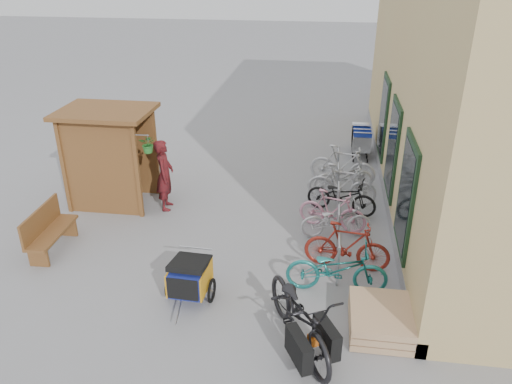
# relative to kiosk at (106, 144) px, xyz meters

# --- Properties ---
(ground) EXTENTS (80.00, 80.00, 0.00)m
(ground) POSITION_rel_kiosk_xyz_m (3.28, -2.47, -1.55)
(ground) COLOR gray
(kiosk) EXTENTS (2.49, 1.65, 2.40)m
(kiosk) POSITION_rel_kiosk_xyz_m (0.00, 0.00, 0.00)
(kiosk) COLOR brown
(kiosk) RESTS_ON ground
(bike_rack) EXTENTS (0.05, 5.35, 0.86)m
(bike_rack) POSITION_rel_kiosk_xyz_m (5.58, -0.07, -1.04)
(bike_rack) COLOR #A5A8AD
(bike_rack) RESTS_ON ground
(pallet_stack) EXTENTS (1.00, 1.20, 0.40)m
(pallet_stack) POSITION_rel_kiosk_xyz_m (6.28, -3.87, -1.34)
(pallet_stack) COLOR tan
(pallet_stack) RESTS_ON ground
(bench) EXTENTS (0.50, 1.53, 0.96)m
(bench) POSITION_rel_kiosk_xyz_m (-0.40, -2.33, -1.06)
(bench) COLOR brown
(bench) RESTS_ON ground
(shopping_carts) EXTENTS (0.55, 1.52, 0.98)m
(shopping_carts) POSITION_rel_kiosk_xyz_m (6.28, 4.23, -0.98)
(shopping_carts) COLOR silver
(shopping_carts) RESTS_ON ground
(child_trailer) EXTENTS (0.86, 1.44, 0.84)m
(child_trailer) POSITION_rel_kiosk_xyz_m (2.95, -3.48, -1.08)
(child_trailer) COLOR #1C289B
(child_trailer) RESTS_ON ground
(cargo_bike) EXTENTS (1.73, 2.36, 1.18)m
(cargo_bike) POSITION_rel_kiosk_xyz_m (4.98, -4.41, -0.97)
(cargo_bike) COLOR black
(cargo_bike) RESTS_ON ground
(person_kiosk) EXTENTS (0.51, 0.70, 1.76)m
(person_kiosk) POSITION_rel_kiosk_xyz_m (1.44, -0.10, -0.67)
(person_kiosk) COLOR maroon
(person_kiosk) RESTS_ON ground
(bike_0) EXTENTS (1.87, 0.68, 0.97)m
(bike_0) POSITION_rel_kiosk_xyz_m (5.55, -2.90, -1.07)
(bike_0) COLOR #1E7977
(bike_0) RESTS_ON ground
(bike_1) EXTENTS (1.72, 0.65, 1.01)m
(bike_1) POSITION_rel_kiosk_xyz_m (5.75, -2.11, -1.05)
(bike_1) COLOR maroon
(bike_1) RESTS_ON ground
(bike_2) EXTENTS (1.63, 0.85, 0.82)m
(bike_2) POSITION_rel_kiosk_xyz_m (5.54, -0.91, -1.14)
(bike_2) COLOR #BBBCC1
(bike_2) RESTS_ON ground
(bike_3) EXTENTS (1.62, 0.86, 0.94)m
(bike_3) POSITION_rel_kiosk_xyz_m (5.45, -0.57, -1.08)
(bike_3) COLOR pink
(bike_3) RESTS_ON ground
(bike_4) EXTENTS (1.79, 1.04, 0.89)m
(bike_4) POSITION_rel_kiosk_xyz_m (5.66, 0.27, -1.11)
(bike_4) COLOR black
(bike_4) RESTS_ON ground
(bike_5) EXTENTS (1.78, 0.79, 1.04)m
(bike_5) POSITION_rel_kiosk_xyz_m (5.67, 0.78, -1.03)
(bike_5) COLOR #BBBCC1
(bike_5) RESTS_ON ground
(bike_6) EXTENTS (1.68, 1.03, 0.83)m
(bike_6) POSITION_rel_kiosk_xyz_m (5.73, 1.48, -1.14)
(bike_6) COLOR #BBBCC1
(bike_6) RESTS_ON ground
(bike_7) EXTENTS (1.85, 0.91, 1.07)m
(bike_7) POSITION_rel_kiosk_xyz_m (5.70, 1.97, -1.02)
(bike_7) COLOR #BBBCC1
(bike_7) RESTS_ON ground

